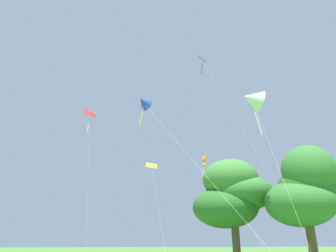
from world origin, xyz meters
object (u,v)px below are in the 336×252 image
Objects in this scene: kite_red_high at (89,118)px; tree_left_oak at (304,190)px; kite_orange_box at (205,162)px; tree_right_cluster at (232,195)px; kite_white_distant at (252,99)px; kite_blue_delta at (144,102)px; kite_yellow_diamond at (152,169)px; kite_purple_streamer at (206,68)px.

kite_red_high is 32.17m from tree_left_oak.
tree_right_cluster is (-5.11, -14.56, -6.83)m from kite_orange_box.
kite_white_distant is at bearing -70.98° from kite_red_high.
kite_orange_box is 1.01× the size of kite_blue_delta.
kite_red_high is (-15.68, 6.25, 6.80)m from kite_orange_box.
kite_blue_delta is 1.55× the size of tree_left_oak.
kite_yellow_diamond is 25.14m from tree_left_oak.
kite_blue_delta is at bearing 160.12° from tree_left_oak.
tree_right_cluster is (1.22, -19.07, -6.31)m from kite_yellow_diamond.
tree_right_cluster is at bearing -109.34° from kite_orange_box.
kite_red_high is 0.84× the size of kite_purple_streamer.
tree_left_oak is (1.00, -12.10, -17.30)m from kite_purple_streamer.
tree_right_cluster is at bearing 5.49° from kite_blue_delta.
kite_blue_delta is (-6.86, -19.85, 0.59)m from kite_yellow_diamond.
kite_white_distant is at bearing -107.53° from kite_orange_box.
tree_right_cluster is (1.36, 5.91, -5.95)m from kite_white_distant.
tree_left_oak is at bearing 13.65° from kite_white_distant.
kite_red_high is 2.51× the size of tree_right_cluster.
kite_yellow_diamond is 0.62× the size of kite_red_high.
kite_blue_delta is at bearing -174.51° from tree_right_cluster.
tree_left_oak is (-1.99, -19.39, -6.99)m from kite_orange_box.
kite_red_high is at bearing 118.10° from tree_left_oak.
kite_orange_box is at bearing 67.71° from kite_purple_streamer.
kite_yellow_diamond is at bearing 144.54° from kite_orange_box.
tree_left_oak reaches higher than tree_right_cluster.
kite_white_distant reaches higher than tree_right_cluster.
kite_blue_delta is 13.85m from tree_left_oak.
tree_right_cluster is (8.08, 0.78, -6.90)m from kite_blue_delta.
kite_orange_box is 20.70m from tree_left_oak.
kite_blue_delta is at bearing -130.70° from kite_orange_box.
kite_purple_streamer reaches higher than kite_blue_delta.
kite_white_distant is 7.66m from tree_left_oak.
kite_purple_streamer is at bearing 38.27° from kite_blue_delta.
kite_orange_box is at bearing 72.47° from kite_white_distant.
kite_purple_streamer reaches higher than kite_yellow_diamond.
kite_blue_delta is 1.06× the size of kite_white_distant.
kite_red_high reaches higher than kite_blue_delta.
kite_yellow_diamond is 1.55× the size of tree_right_cluster.
kite_yellow_diamond reaches higher than tree_left_oak.
kite_orange_box is at bearing 84.14° from tree_left_oak.
kite_orange_box is 21.49m from kite_white_distant.
kite_blue_delta is 16.54m from kite_purple_streamer.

